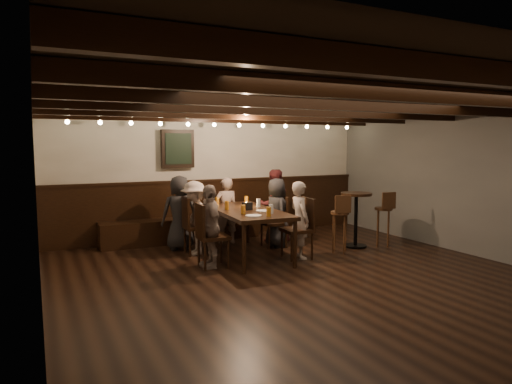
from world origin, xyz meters
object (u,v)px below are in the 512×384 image
person_bench_centre (226,210)px  bar_stool_right (383,226)px  chair_right_far (298,240)px  person_bench_right (274,205)px  person_left_near (195,218)px  bar_stool_left (340,231)px  chair_right_near (275,231)px  high_top_table (356,211)px  chair_left_near (197,236)px  person_left_far (210,226)px  person_bench_left (180,212)px  person_right_near (276,213)px  dining_table (246,213)px  chair_left_far (212,248)px  person_right_far (300,220)px

person_bench_centre → bar_stool_right: 2.87m
chair_right_far → person_bench_right: (0.27, 1.33, 0.38)m
person_left_near → bar_stool_left: 2.46m
chair_right_near → high_top_table: bearing=-113.1°
chair_left_near → person_left_far: 0.96m
person_bench_left → person_left_near: size_ratio=1.05×
person_bench_centre → person_right_near: 0.96m
dining_table → chair_right_near: (0.75, 0.40, -0.43)m
chair_right_far → bar_stool_right: size_ratio=0.98×
chair_right_far → person_bench_left: (-1.52, 1.46, 0.35)m
person_bench_left → bar_stool_right: person_bench_left is taller
person_left_far → high_top_table: person_left_far is taller
person_bench_centre → person_right_near: size_ratio=1.00×
chair_right_far → bar_stool_right: (1.85, 0.08, 0.07)m
chair_left_near → chair_left_far: same height
chair_right_far → person_bench_left: 2.14m
chair_left_near → bar_stool_left: bar_stool_left is taller
dining_table → person_left_near: person_left_near is taller
person_left_near → bar_stool_right: person_left_near is taller
person_bench_left → bar_stool_left: (2.37, -1.42, -0.28)m
person_bench_right → person_right_far: person_bench_right is taller
person_left_near → person_bench_right: bearing=105.3°
person_left_far → bar_stool_left: size_ratio=1.25×
dining_table → person_bench_centre: person_bench_centre is taller
dining_table → bar_stool_right: 2.59m
dining_table → chair_left_near: bearing=148.0°
chair_left_far → person_right_near: person_right_near is taller
chair_left_far → person_left_far: person_left_far is taller
person_left_far → person_right_far: (1.50, -0.10, 0.00)m
bar_stool_left → person_right_far: bearing=-160.8°
high_top_table → bar_stool_right: bar_stool_right is taller
chair_left_far → person_right_far: 1.51m
chair_right_near → person_right_near: (0.03, -0.00, 0.34)m
chair_right_near → person_left_near: bearing=90.0°
person_bench_left → dining_table: bearing=135.0°
person_bench_centre → high_top_table: person_bench_centre is taller
chair_right_far → bar_stool_left: bearing=-83.7°
chair_right_near → person_bench_right: 0.63m
chair_left_far → bar_stool_left: bar_stool_left is taller
person_bench_centre → person_left_far: bearing=63.4°
chair_left_near → person_left_far: bearing=-1.9°
person_left_near → high_top_table: 2.86m
chair_left_near → chair_right_near: chair_left_near is taller
person_bench_right → high_top_table: 1.54m
chair_right_far → person_right_near: 0.96m
person_left_far → high_top_table: 2.82m
chair_left_near → person_right_far: 1.75m
person_bench_right → person_right_far: (-0.24, -1.34, -0.06)m
person_bench_left → person_left_far: person_bench_left is taller
person_right_far → high_top_table: 1.34m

